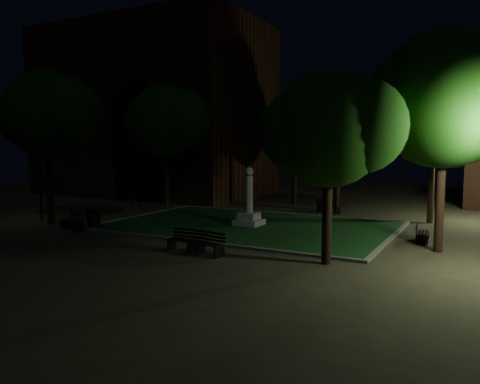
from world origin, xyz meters
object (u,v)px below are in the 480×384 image
(bench_near_right, at_px, (207,244))
(bench_far_side, at_px, (328,207))
(bicycle, at_px, (134,198))
(bench_right_side, at_px, (421,233))
(monument, at_px, (249,209))
(bench_near_left, at_px, (187,241))
(bench_west_near, at_px, (73,221))
(trash_bin, at_px, (93,219))

(bench_near_right, bearing_deg, bench_far_side, 97.75)
(bench_far_side, distance_m, bicycle, 14.39)
(bench_right_side, bearing_deg, bench_near_right, 128.47)
(bench_right_side, distance_m, bicycle, 21.12)
(bench_near_right, bearing_deg, monument, 113.72)
(monument, height_order, bench_near_right, monument)
(bicycle, bearing_deg, bench_right_side, -74.77)
(bench_near_left, height_order, bicycle, bicycle)
(bench_right_side, bearing_deg, bench_west_near, 103.47)
(bench_right_side, relative_size, bench_far_side, 0.91)
(bench_near_left, xyz_separation_m, bench_west_near, (-8.22, 1.33, 0.00))
(monument, xyz_separation_m, bench_near_left, (0.50, -6.67, -0.51))
(trash_bin, bearing_deg, bench_far_side, 50.73)
(trash_bin, bearing_deg, monument, 32.75)
(bench_near_left, height_order, bench_right_side, bench_near_left)
(bicycle, bearing_deg, bench_near_right, -103.23)
(trash_bin, bearing_deg, bench_near_right, -14.55)
(monument, relative_size, bench_far_side, 1.83)
(bicycle, bearing_deg, bench_far_side, -52.91)
(trash_bin, bearing_deg, bicycle, 118.64)
(trash_bin, relative_size, bicycle, 0.52)
(bench_near_left, bearing_deg, bench_right_side, 40.16)
(bench_far_side, relative_size, bicycle, 0.92)
(monument, height_order, bench_near_left, monument)
(bench_near_right, height_order, bench_right_side, bench_near_right)
(bench_far_side, distance_m, trash_bin, 14.80)
(monument, bearing_deg, bench_right_side, 1.22)
(trash_bin, height_order, bicycle, bicycle)
(monument, relative_size, bench_west_near, 1.76)
(bench_west_near, distance_m, bicycle, 10.35)
(bench_right_side, relative_size, trash_bin, 1.61)
(monument, bearing_deg, bicycle, 160.59)
(bench_near_left, distance_m, bench_west_near, 8.33)
(bench_near_right, xyz_separation_m, bench_west_near, (-9.26, 1.44, 0.00))
(bench_west_near, distance_m, trash_bin, 1.03)
(bench_near_left, xyz_separation_m, bench_far_side, (1.80, 13.58, -0.01))
(bench_far_side, xyz_separation_m, bicycle, (-14.12, -2.75, 0.07))
(bench_near_left, bearing_deg, bench_far_side, 83.42)
(bicycle, bearing_deg, bench_near_left, -105.25)
(monument, height_order, bench_right_side, monument)
(monument, distance_m, bench_west_near, 9.40)
(bench_far_side, bearing_deg, bench_west_near, 68.46)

